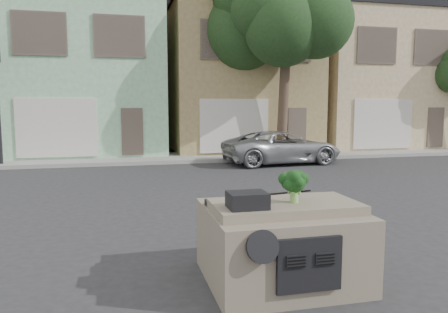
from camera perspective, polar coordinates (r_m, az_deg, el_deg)
name	(u,v)px	position (r m, az deg, el deg)	size (l,w,h in m)	color
ground_plane	(227,223)	(9.01, 0.42, -8.62)	(120.00, 120.00, 0.00)	#303033
sidewalk	(169,158)	(19.18, -7.21, -0.20)	(40.00, 3.00, 0.15)	gray
townhouse_mint	(88,77)	(23.01, -17.33, 9.94)	(7.20, 8.20, 7.55)	#9AD1A3
townhouse_tan	(234,79)	(23.77, 1.32, 10.13)	(7.20, 8.20, 7.55)	#9D8856
townhouse_beige	(360,80)	(26.70, 17.30, 9.47)	(7.20, 8.20, 7.55)	#CEB489
silver_pickup	(282,164)	(17.95, 7.57, -0.92)	(2.22, 4.81, 1.34)	#A9ACAF
tree_near	(284,62)	(19.65, 7.83, 12.16)	(4.40, 4.00, 8.50)	#203C1A
car_dashboard	(280,240)	(6.10, 7.39, -10.76)	(2.00, 1.80, 1.12)	#796E5B
instrument_hump	(247,200)	(5.43, 3.07, -5.72)	(0.48, 0.38, 0.20)	black
wiper_arm	(290,192)	(6.40, 8.59, -4.67)	(0.70, 0.03, 0.02)	black
broccoli	(294,186)	(5.78, 9.18, -3.81)	(0.36, 0.36, 0.44)	black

